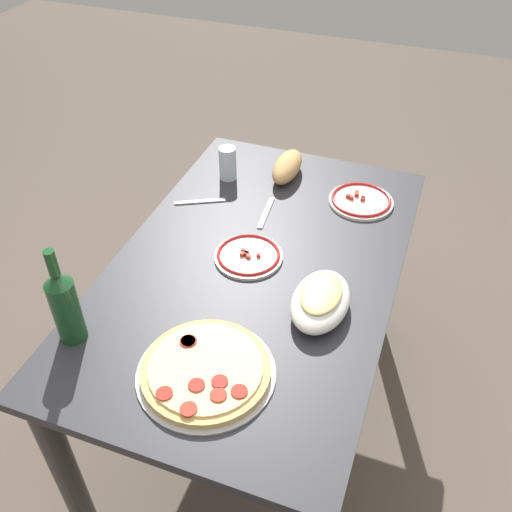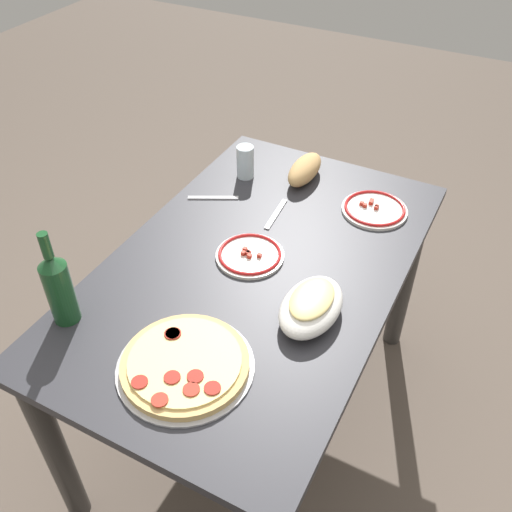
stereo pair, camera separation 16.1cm
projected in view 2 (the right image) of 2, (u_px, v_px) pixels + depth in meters
ground_plane at (256, 412)px, 2.13m from camera, size 8.00×8.00×0.00m
dining_table at (256, 296)px, 1.73m from camera, size 1.30×0.81×0.75m
pepperoni_pizza at (185, 364)px, 1.35m from camera, size 0.33×0.33×0.03m
baked_pasta_dish at (311, 305)px, 1.46m from camera, size 0.24×0.15×0.08m
wine_bottle at (59, 287)px, 1.41m from camera, size 0.07×0.07×0.28m
water_glass at (245, 162)px, 1.96m from camera, size 0.06×0.06×0.12m
side_plate_near at (375, 209)px, 1.83m from camera, size 0.21×0.21×0.02m
side_plate_far at (250, 255)px, 1.66m from camera, size 0.20×0.20×0.02m
bread_loaf at (305, 170)px, 1.96m from camera, size 0.21×0.09×0.08m
fork_left at (276, 214)px, 1.82m from camera, size 0.17×0.03×0.00m
fork_right at (213, 198)px, 1.89m from camera, size 0.09×0.16×0.00m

